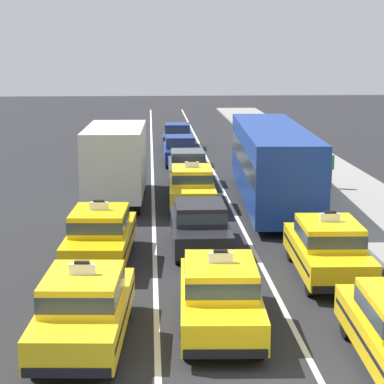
# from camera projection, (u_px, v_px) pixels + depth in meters

# --- Properties ---
(lane_stripe_left_center) EXTENTS (0.14, 80.00, 0.01)m
(lane_stripe_left_center) POSITION_uv_depth(u_px,v_px,m) (153.00, 188.00, 32.03)
(lane_stripe_left_center) COLOR silver
(lane_stripe_left_center) RESTS_ON ground
(lane_stripe_center_right) EXTENTS (0.14, 80.00, 0.01)m
(lane_stripe_center_right) POSITION_uv_depth(u_px,v_px,m) (222.00, 188.00, 32.22)
(lane_stripe_center_right) COLOR silver
(lane_stripe_center_right) RESTS_ON ground
(sidewalk_curb) EXTENTS (4.00, 90.00, 0.15)m
(sidewalk_curb) POSITION_uv_depth(u_px,v_px,m) (374.00, 209.00, 27.66)
(sidewalk_curb) COLOR gray
(sidewalk_curb) RESTS_ON ground
(taxi_left_nearest) EXTENTS (2.10, 4.66, 1.96)m
(taxi_left_nearest) POSITION_uv_depth(u_px,v_px,m) (84.00, 307.00, 15.16)
(taxi_left_nearest) COLOR black
(taxi_left_nearest) RESTS_ON ground
(taxi_left_second) EXTENTS (2.09, 4.66, 1.96)m
(taxi_left_second) POSITION_uv_depth(u_px,v_px,m) (100.00, 234.00, 21.01)
(taxi_left_second) COLOR black
(taxi_left_second) RESTS_ON ground
(box_truck_left_third) EXTENTS (2.49, 7.04, 3.27)m
(box_truck_left_third) POSITION_uv_depth(u_px,v_px,m) (117.00, 160.00, 28.97)
(box_truck_left_third) COLOR black
(box_truck_left_third) RESTS_ON ground
(taxi_center_nearest) EXTENTS (2.01, 4.64, 1.96)m
(taxi_center_nearest) POSITION_uv_depth(u_px,v_px,m) (220.00, 294.00, 15.96)
(taxi_center_nearest) COLOR black
(taxi_center_nearest) RESTS_ON ground
(sedan_center_second) EXTENTS (1.78, 4.31, 1.58)m
(sedan_center_second) POSITION_uv_depth(u_px,v_px,m) (200.00, 225.00, 22.22)
(sedan_center_second) COLOR black
(sedan_center_second) RESTS_ON ground
(taxi_center_third) EXTENTS (1.95, 4.61, 1.96)m
(taxi_center_third) POSITION_uv_depth(u_px,v_px,m) (192.00, 186.00, 28.19)
(taxi_center_third) COLOR black
(taxi_center_third) RESTS_ON ground
(sedan_center_fourth) EXTENTS (1.80, 4.31, 1.58)m
(sedan_center_fourth) POSITION_uv_depth(u_px,v_px,m) (188.00, 166.00, 33.13)
(sedan_center_fourth) COLOR black
(sedan_center_fourth) RESTS_ON ground
(sedan_center_fifth) EXTENTS (1.77, 4.31, 1.58)m
(sedan_center_fifth) POSITION_uv_depth(u_px,v_px,m) (180.00, 149.00, 38.44)
(sedan_center_fifth) COLOR black
(sedan_center_fifth) RESTS_ON ground
(sedan_center_sixth) EXTENTS (1.99, 4.39, 1.58)m
(sedan_center_sixth) POSITION_uv_depth(u_px,v_px,m) (178.00, 135.00, 44.48)
(sedan_center_sixth) COLOR black
(sedan_center_sixth) RESTS_ON ground
(taxi_right_second) EXTENTS (1.97, 4.62, 1.96)m
(taxi_right_second) POSITION_uv_depth(u_px,v_px,m) (328.00, 247.00, 19.62)
(taxi_right_second) COLOR black
(taxi_right_second) RESTS_ON ground
(bus_right_third) EXTENTS (3.03, 11.31, 3.22)m
(bus_right_third) POSITION_uv_depth(u_px,v_px,m) (272.00, 161.00, 28.56)
(bus_right_third) COLOR black
(bus_right_third) RESTS_ON ground
(pedestrian_by_storefront) EXTENTS (0.36, 0.24, 1.71)m
(pedestrian_by_storefront) POSITION_uv_depth(u_px,v_px,m) (329.00, 169.00, 31.20)
(pedestrian_by_storefront) COLOR #23232D
(pedestrian_by_storefront) RESTS_ON sidewalk_curb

